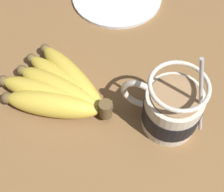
# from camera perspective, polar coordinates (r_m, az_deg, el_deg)

# --- Properties ---
(table) EXTENTS (0.90, 0.90, 0.03)m
(table) POSITION_cam_1_polar(r_m,az_deg,el_deg) (0.51, 7.35, -2.63)
(table) COLOR brown
(table) RESTS_ON ground
(coffee_mug) EXTENTS (0.13, 0.08, 0.16)m
(coffee_mug) POSITION_cam_1_polar(r_m,az_deg,el_deg) (0.45, 10.71, -2.28)
(coffee_mug) COLOR beige
(coffee_mug) RESTS_ON table
(banana_bunch) EXTENTS (0.19, 0.15, 0.04)m
(banana_bunch) POSITION_cam_1_polar(r_m,az_deg,el_deg) (0.50, -9.74, 1.14)
(banana_bunch) COLOR brown
(banana_bunch) RESTS_ON table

